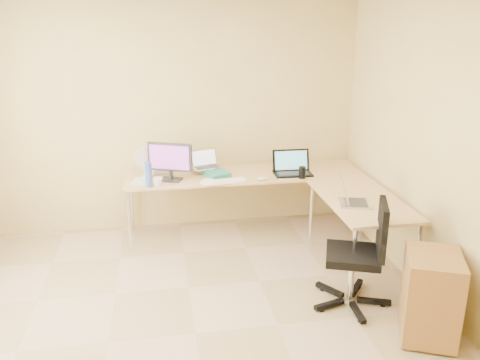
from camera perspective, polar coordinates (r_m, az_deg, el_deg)
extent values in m
plane|color=#9E875D|center=(4.17, -5.12, -17.09)|extent=(4.50, 4.50, 0.00)
plane|color=tan|center=(5.76, -7.41, 7.06)|extent=(4.50, 0.00, 4.50)
plane|color=tan|center=(4.26, 23.74, 1.62)|extent=(0.00, 4.50, 4.50)
cube|color=tan|center=(5.71, 0.46, -2.66)|extent=(2.65, 0.70, 0.73)
cube|color=tan|center=(5.09, 13.43, -5.91)|extent=(0.70, 1.30, 0.73)
cube|color=#272727|center=(5.32, -7.99, 2.09)|extent=(0.51, 0.33, 0.41)
cube|color=#25806F|center=(5.50, -2.75, 0.79)|extent=(0.31, 0.36, 0.05)
cube|color=silver|center=(5.57, -3.88, 2.35)|extent=(0.36, 0.31, 0.20)
cube|color=black|center=(5.53, 6.09, 1.96)|extent=(0.42, 0.31, 0.26)
cube|color=white|center=(5.26, -1.87, -0.17)|extent=(0.48, 0.20, 0.02)
ellipsoid|color=silver|center=(5.33, 2.55, 0.16)|extent=(0.12, 0.09, 0.04)
imported|color=white|center=(5.21, -9.38, -0.22)|extent=(0.13, 0.13, 0.09)
cylinder|color=white|center=(5.24, -3.69, -0.21)|extent=(0.15, 0.15, 0.03)
cylinder|color=#3751A4|center=(5.18, -10.43, 0.62)|extent=(0.08, 0.08, 0.26)
cube|color=silver|center=(5.40, -11.16, -0.11)|extent=(0.24, 0.30, 0.01)
cube|color=silver|center=(5.69, -9.06, 1.31)|extent=(0.25, 0.21, 0.07)
cylinder|color=silver|center=(5.50, -10.69, 1.93)|extent=(0.29, 0.29, 0.31)
cylinder|color=black|center=(5.42, 7.13, 0.86)|extent=(0.08, 0.08, 0.13)
cube|color=silver|center=(4.75, 13.17, -1.39)|extent=(0.41, 0.36, 0.23)
cube|color=black|center=(4.39, 12.79, -7.99)|extent=(0.75, 0.75, 0.97)
cube|color=brown|center=(4.20, 20.99, -12.28)|extent=(0.56, 0.61, 0.68)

